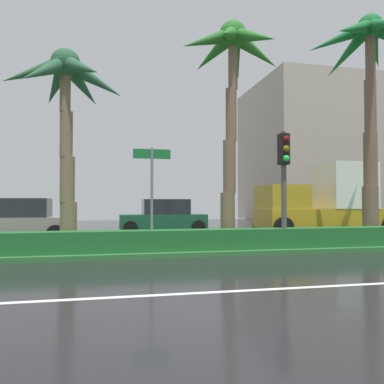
% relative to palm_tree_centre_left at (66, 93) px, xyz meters
% --- Properties ---
extents(ground_plane, '(90.00, 42.00, 0.10)m').
position_rel_palm_tree_centre_left_xyz_m(ground_plane, '(2.79, 1.06, -5.00)').
color(ground_plane, black).
extents(near_lane_divider_stripe, '(81.00, 0.14, 0.01)m').
position_rel_palm_tree_centre_left_xyz_m(near_lane_divider_stripe, '(2.79, -5.94, -4.95)').
color(near_lane_divider_stripe, white).
rests_on(near_lane_divider_stripe, ground_plane).
extents(median_strip, '(85.50, 4.00, 0.15)m').
position_rel_palm_tree_centre_left_xyz_m(median_strip, '(2.79, 0.06, -4.88)').
color(median_strip, '#2D6B33').
rests_on(median_strip, ground_plane).
extents(median_hedge, '(76.50, 0.70, 0.60)m').
position_rel_palm_tree_centre_left_xyz_m(median_hedge, '(2.79, -1.34, -4.50)').
color(median_hedge, '#1E6028').
rests_on(median_hedge, median_strip).
extents(palm_tree_centre_left, '(3.81, 3.55, 6.18)m').
position_rel_palm_tree_centre_left_xyz_m(palm_tree_centre_left, '(0.00, 0.00, 0.00)').
color(palm_tree_centre_left, '#746547').
rests_on(palm_tree_centre_left, median_strip).
extents(palm_tree_centre, '(3.69, 3.49, 7.43)m').
position_rel_palm_tree_centre_left_xyz_m(palm_tree_centre, '(5.27, -0.42, 1.08)').
color(palm_tree_centre, brown).
rests_on(palm_tree_centre, median_strip).
extents(palm_tree_centre_right, '(4.66, 4.45, 8.50)m').
position_rel_palm_tree_centre_left_xyz_m(palm_tree_centre_right, '(10.85, 0.00, 1.87)').
color(palm_tree_centre_right, brown).
rests_on(palm_tree_centre_right, median_strip).
extents(traffic_signal_median_right, '(0.28, 0.43, 3.60)m').
position_rel_palm_tree_centre_left_xyz_m(traffic_signal_median_right, '(6.62, -1.44, -2.32)').
color(traffic_signal_median_right, '#4C4C47').
rests_on(traffic_signal_median_right, median_strip).
extents(street_name_sign, '(1.10, 0.08, 3.00)m').
position_rel_palm_tree_centre_left_xyz_m(street_name_sign, '(2.55, -1.20, -2.87)').
color(street_name_sign, slate).
rests_on(street_name_sign, median_strip).
extents(car_in_traffic_leading, '(4.30, 2.02, 1.72)m').
position_rel_palm_tree_centre_left_xyz_m(car_in_traffic_leading, '(-2.31, 4.25, -4.13)').
color(car_in_traffic_leading, gray).
rests_on(car_in_traffic_leading, ground_plane).
extents(car_in_traffic_second, '(4.30, 2.02, 1.72)m').
position_rel_palm_tree_centre_left_xyz_m(car_in_traffic_second, '(4.03, 6.83, -4.13)').
color(car_in_traffic_second, '#195133').
rests_on(car_in_traffic_second, ground_plane).
extents(box_truck_lead, '(6.40, 2.64, 3.46)m').
position_rel_palm_tree_centre_left_xyz_m(box_truck_lead, '(11.52, 4.21, -3.41)').
color(box_truck_lead, '#B28C1E').
rests_on(box_truck_lead, ground_plane).
extents(building_far_right, '(21.32, 10.56, 12.20)m').
position_rel_palm_tree_centre_left_xyz_m(building_far_right, '(24.81, 19.24, 1.15)').
color(building_far_right, '#A89E8E').
rests_on(building_far_right, ground_plane).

